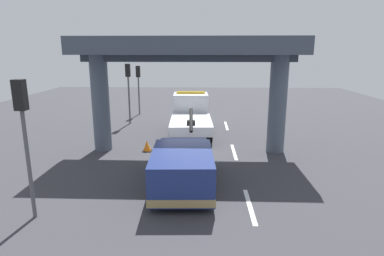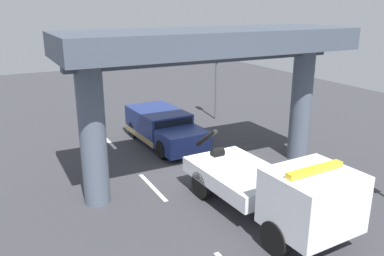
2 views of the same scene
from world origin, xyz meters
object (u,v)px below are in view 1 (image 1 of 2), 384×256
(traffic_cone_orange, at_px, (147,146))
(traffic_light_far, at_px, (128,80))
(tow_truck_white, at_px, (191,113))
(towed_van_green, at_px, (183,167))
(traffic_light_mid, at_px, (138,79))
(traffic_light_near, at_px, (23,119))

(traffic_cone_orange, bearing_deg, traffic_light_far, 19.94)
(traffic_light_far, distance_m, traffic_cone_orange, 7.51)
(traffic_light_far, bearing_deg, tow_truck_white, -116.73)
(towed_van_green, relative_size, traffic_light_mid, 1.34)
(traffic_light_near, bearing_deg, traffic_cone_orange, -18.83)
(towed_van_green, xyz_separation_m, traffic_light_far, (10.98, 4.54, 2.33))
(towed_van_green, bearing_deg, traffic_light_far, 22.47)
(traffic_light_mid, bearing_deg, traffic_light_far, -180.00)
(traffic_light_mid, height_order, traffic_cone_orange, traffic_light_mid)
(traffic_light_far, distance_m, traffic_light_mid, 3.51)
(tow_truck_white, distance_m, traffic_light_mid, 7.51)
(traffic_light_far, xyz_separation_m, traffic_light_mid, (3.50, 0.00, -0.21))
(tow_truck_white, bearing_deg, traffic_light_far, 63.27)
(tow_truck_white, distance_m, traffic_cone_orange, 4.86)
(tow_truck_white, xyz_separation_m, traffic_light_mid, (5.77, 4.50, 1.69))
(traffic_light_far, bearing_deg, traffic_cone_orange, -160.06)
(traffic_light_near, bearing_deg, traffic_light_mid, 0.00)
(traffic_light_near, height_order, traffic_cone_orange, traffic_light_near)
(towed_van_green, bearing_deg, traffic_light_mid, 17.41)
(traffic_light_near, height_order, traffic_light_mid, traffic_light_near)
(towed_van_green, bearing_deg, traffic_cone_orange, 26.03)
(traffic_cone_orange, bearing_deg, traffic_light_mid, 13.30)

